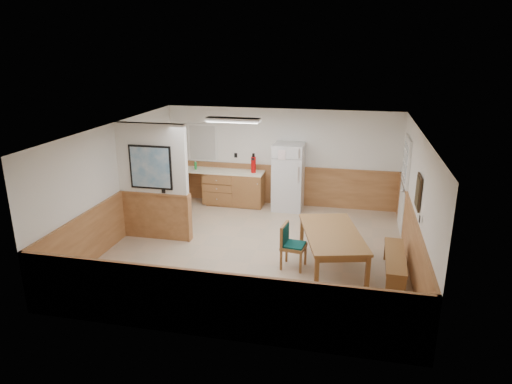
% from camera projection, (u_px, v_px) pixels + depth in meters
% --- Properties ---
extents(ground, '(6.00, 6.00, 0.00)m').
position_uv_depth(ground, '(256.00, 250.00, 9.31)').
color(ground, tan).
rests_on(ground, ground).
extents(ceiling, '(6.00, 6.00, 0.02)m').
position_uv_depth(ceiling, '(256.00, 129.00, 8.55)').
color(ceiling, white).
rests_on(ceiling, back_wall).
extents(back_wall, '(6.00, 0.02, 2.50)m').
position_uv_depth(back_wall, '(281.00, 157.00, 11.72)').
color(back_wall, white).
rests_on(back_wall, ground).
extents(right_wall, '(0.02, 6.00, 2.50)m').
position_uv_depth(right_wall, '(417.00, 203.00, 8.32)').
color(right_wall, white).
rests_on(right_wall, ground).
extents(left_wall, '(0.02, 6.00, 2.50)m').
position_uv_depth(left_wall, '(116.00, 183.00, 9.54)').
color(left_wall, white).
rests_on(left_wall, ground).
extents(wainscot_back, '(6.00, 0.04, 1.00)m').
position_uv_depth(wainscot_back, '(280.00, 186.00, 11.93)').
color(wainscot_back, '#B57D48').
rests_on(wainscot_back, ground).
extents(wainscot_right, '(0.04, 6.00, 1.00)m').
position_uv_depth(wainscot_right, '(411.00, 241.00, 8.55)').
color(wainscot_right, '#B57D48').
rests_on(wainscot_right, ground).
extents(wainscot_left, '(0.04, 6.00, 1.00)m').
position_uv_depth(wainscot_left, '(120.00, 216.00, 9.76)').
color(wainscot_left, '#B57D48').
rests_on(wainscot_left, ground).
extents(partition_wall, '(1.50, 0.20, 2.50)m').
position_uv_depth(partition_wall, '(154.00, 183.00, 9.57)').
color(partition_wall, white).
rests_on(partition_wall, ground).
extents(kitchen_counter, '(2.20, 0.61, 1.00)m').
position_uv_depth(kitchen_counter, '(233.00, 187.00, 11.91)').
color(kitchen_counter, olive).
rests_on(kitchen_counter, ground).
extents(exterior_door, '(0.07, 1.02, 2.15)m').
position_uv_depth(exterior_door, '(404.00, 184.00, 10.15)').
color(exterior_door, white).
rests_on(exterior_door, ground).
extents(kitchen_window, '(0.80, 0.04, 1.00)m').
position_uv_depth(kitchen_window, '(203.00, 143.00, 12.03)').
color(kitchen_window, white).
rests_on(kitchen_window, back_wall).
extents(wall_painting, '(0.04, 0.50, 0.60)m').
position_uv_depth(wall_painting, '(418.00, 192.00, 7.95)').
color(wall_painting, '#302213').
rests_on(wall_painting, right_wall).
extents(fluorescent_fixture, '(1.20, 0.30, 0.09)m').
position_uv_depth(fluorescent_fixture, '(233.00, 120.00, 9.94)').
color(fluorescent_fixture, white).
rests_on(fluorescent_fixture, ceiling).
extents(refrigerator, '(0.76, 0.72, 1.69)m').
position_uv_depth(refrigerator, '(288.00, 177.00, 11.45)').
color(refrigerator, silver).
rests_on(refrigerator, ground).
extents(dining_table, '(1.42, 2.12, 0.75)m').
position_uv_depth(dining_table, '(332.00, 237.00, 8.32)').
color(dining_table, olive).
rests_on(dining_table, ground).
extents(dining_bench, '(0.39, 1.57, 0.45)m').
position_uv_depth(dining_bench, '(395.00, 260.00, 8.11)').
color(dining_bench, olive).
rests_on(dining_bench, ground).
extents(dining_chair, '(0.64, 0.48, 0.85)m').
position_uv_depth(dining_chair, '(289.00, 242.00, 8.48)').
color(dining_chair, olive).
rests_on(dining_chair, ground).
extents(fire_extinguisher, '(0.13, 0.13, 0.50)m').
position_uv_depth(fire_extinguisher, '(253.00, 164.00, 11.58)').
color(fire_extinguisher, '#BC0A0A').
rests_on(fire_extinguisher, kitchen_counter).
extents(soap_bottle, '(0.08, 0.08, 0.20)m').
position_uv_depth(soap_bottle, '(196.00, 166.00, 11.91)').
color(soap_bottle, '#1A9137').
rests_on(soap_bottle, kitchen_counter).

